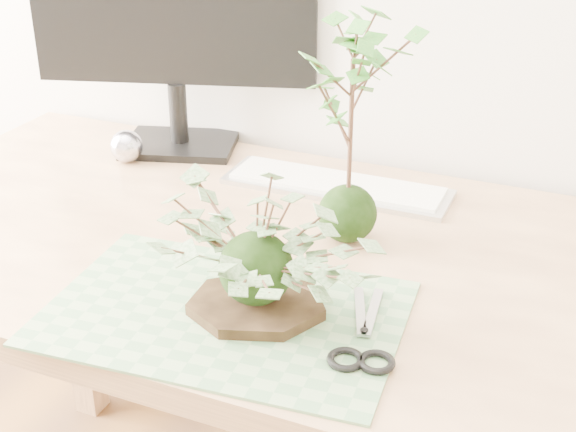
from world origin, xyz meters
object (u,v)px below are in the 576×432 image
at_px(desk, 343,310).
at_px(monitor, 174,8).
at_px(ivy_kokedama, 255,237).
at_px(maple_kokedama, 353,74).
at_px(keyboard, 336,185).

bearing_deg(desk, monitor, 146.36).
distance_m(ivy_kokedama, monitor, 0.62).
bearing_deg(maple_kokedama, monitor, 150.75).
height_order(maple_kokedama, keyboard, maple_kokedama).
distance_m(keyboard, monitor, 0.43).
xyz_separation_m(maple_kokedama, monitor, (-0.42, 0.23, 0.01)).
xyz_separation_m(desk, ivy_kokedama, (-0.06, -0.18, 0.20)).
distance_m(desk, ivy_kokedama, 0.27).
bearing_deg(monitor, maple_kokedama, -46.14).
height_order(desk, monitor, monitor).
relative_size(keyboard, monitor, 0.77).
height_order(keyboard, monitor, monitor).
distance_m(desk, maple_kokedama, 0.35).
distance_m(desk, keyboard, 0.26).
bearing_deg(ivy_kokedama, keyboard, 95.28).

